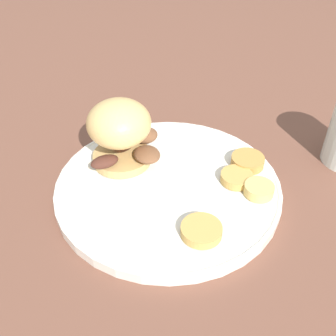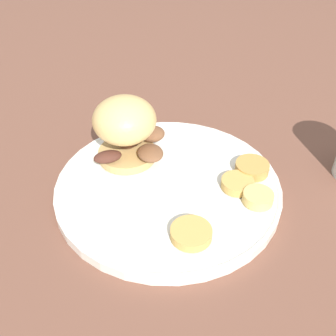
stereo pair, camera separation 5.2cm
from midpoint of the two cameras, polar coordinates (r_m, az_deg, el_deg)
ground_plane at (r=0.55m, az=-2.72°, el=-3.47°), size 4.00×4.00×0.00m
dinner_plate at (r=0.55m, az=-2.75°, el=-2.75°), size 0.31×0.31×0.02m
sandwich at (r=0.56m, az=-9.51°, el=5.23°), size 0.10×0.11×0.10m
potato_round_0 at (r=0.53m, az=10.32°, el=-3.19°), size 0.04×0.04×0.01m
potato_round_1 at (r=0.57m, az=8.93°, el=0.90°), size 0.05×0.05×0.01m
potato_round_2 at (r=0.54m, az=7.22°, el=-1.49°), size 0.04×0.04×0.01m
potato_round_3 at (r=0.47m, az=1.21°, el=-9.34°), size 0.05×0.05×0.01m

